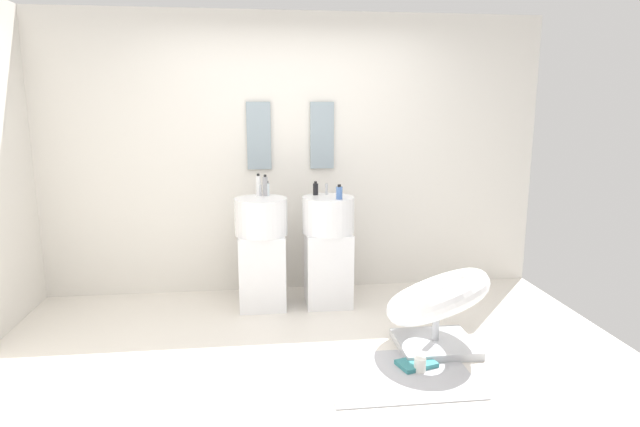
# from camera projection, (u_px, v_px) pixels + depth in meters

# --- Properties ---
(ground_plane) EXTENTS (4.80, 3.60, 0.04)m
(ground_plane) POSITION_uv_depth(u_px,v_px,m) (308.00, 366.00, 3.68)
(ground_plane) COLOR silver
(rear_partition) EXTENTS (4.80, 0.10, 2.60)m
(rear_partition) POSITION_uv_depth(u_px,v_px,m) (290.00, 155.00, 5.03)
(rear_partition) COLOR silver
(rear_partition) RESTS_ON ground_plane
(pedestal_sink_left) EXTENTS (0.46, 0.46, 1.08)m
(pedestal_sink_left) POSITION_uv_depth(u_px,v_px,m) (262.00, 250.00, 4.64)
(pedestal_sink_left) COLOR white
(pedestal_sink_left) RESTS_ON ground_plane
(pedestal_sink_right) EXTENTS (0.46, 0.46, 1.08)m
(pedestal_sink_right) POSITION_uv_depth(u_px,v_px,m) (328.00, 248.00, 4.71)
(pedestal_sink_right) COLOR white
(pedestal_sink_right) RESTS_ON ground_plane
(vanity_mirror_left) EXTENTS (0.22, 0.03, 0.62)m
(vanity_mirror_left) POSITION_uv_depth(u_px,v_px,m) (259.00, 136.00, 4.89)
(vanity_mirror_left) COLOR #8C9EA8
(vanity_mirror_right) EXTENTS (0.22, 0.03, 0.62)m
(vanity_mirror_right) POSITION_uv_depth(u_px,v_px,m) (322.00, 135.00, 4.96)
(vanity_mirror_right) COLOR #8C9EA8
(lounge_chair) EXTENTS (1.08, 1.08, 0.65)m
(lounge_chair) POSITION_uv_depth(u_px,v_px,m) (437.00, 303.00, 3.85)
(lounge_chair) COLOR #B7BABF
(lounge_chair) RESTS_ON ground_plane
(area_rug) EXTENTS (0.95, 0.72, 0.01)m
(area_rug) POSITION_uv_depth(u_px,v_px,m) (399.00, 375.00, 3.51)
(area_rug) COLOR #B2B2B7
(area_rug) RESTS_ON ground_plane
(magazine_teal) EXTENTS (0.29, 0.24, 0.03)m
(magazine_teal) POSITION_uv_depth(u_px,v_px,m) (416.00, 364.00, 3.62)
(magazine_teal) COLOR teal
(magazine_teal) RESTS_ON area_rug
(coffee_mug) EXTENTS (0.08, 0.08, 0.09)m
(coffee_mug) POSITION_uv_depth(u_px,v_px,m) (420.00, 365.00, 3.54)
(coffee_mug) COLOR white
(coffee_mug) RESTS_ON area_rug
(soap_bottle_clear) EXTENTS (0.04, 0.04, 0.13)m
(soap_bottle_clear) POSITION_uv_depth(u_px,v_px,m) (267.00, 189.00, 4.66)
(soap_bottle_clear) COLOR silver
(soap_bottle_clear) RESTS_ON pedestal_sink_left
(soap_bottle_black) EXTENTS (0.05, 0.05, 0.12)m
(soap_bottle_black) POSITION_uv_depth(u_px,v_px,m) (316.00, 189.00, 4.71)
(soap_bottle_black) COLOR black
(soap_bottle_black) RESTS_ON pedestal_sink_right
(soap_bottle_grey) EXTENTS (0.05, 0.05, 0.19)m
(soap_bottle_grey) POSITION_uv_depth(u_px,v_px,m) (265.00, 186.00, 4.65)
(soap_bottle_grey) COLOR #99999E
(soap_bottle_grey) RESTS_ON pedestal_sink_left
(soap_bottle_blue) EXTENTS (0.05, 0.05, 0.13)m
(soap_bottle_blue) POSITION_uv_depth(u_px,v_px,m) (339.00, 193.00, 4.49)
(soap_bottle_blue) COLOR #4C72B7
(soap_bottle_blue) RESTS_ON pedestal_sink_right
(soap_bottle_white) EXTENTS (0.04, 0.04, 0.20)m
(soap_bottle_white) POSITION_uv_depth(u_px,v_px,m) (258.00, 185.00, 4.67)
(soap_bottle_white) COLOR white
(soap_bottle_white) RESTS_ON pedestal_sink_left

